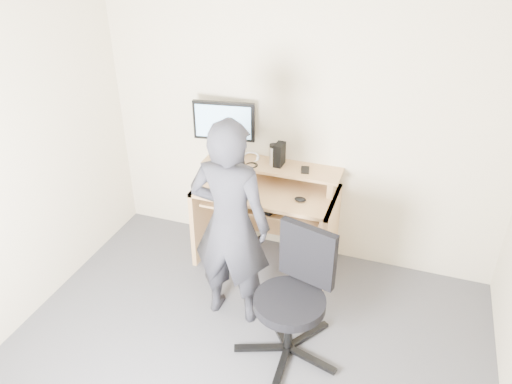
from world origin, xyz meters
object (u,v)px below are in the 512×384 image
Objects in this scene: person at (230,225)px; desk at (269,205)px; monitor at (224,125)px; office_chair at (296,291)px.

desk is at bearing -92.99° from person.
monitor is 1.04m from person.
desk is 0.85m from person.
office_chair is (0.51, -0.99, -0.03)m from desk.
office_chair is at bearing -57.37° from monitor.
desk is 1.12m from office_chair.
office_chair is 0.57× the size of person.
person is (-0.04, -0.80, 0.28)m from desk.
monitor is 1.60m from office_chair.
office_chair is at bearing -62.58° from desk.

